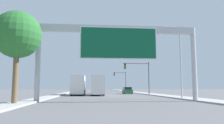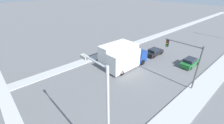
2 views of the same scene
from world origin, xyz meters
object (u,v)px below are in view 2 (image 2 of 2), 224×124
Objects in this scene: truck_box_secondary at (127,59)px; street_lamp_right at (105,118)px; car_mid_center at (154,52)px; truck_box_primary at (118,51)px; car_mid_right at (190,62)px; traffic_light_near_intersection at (187,57)px.

street_lamp_right reaches higher than truck_box_secondary.
truck_box_secondary reaches higher than car_mid_center.
street_lamp_right reaches higher than truck_box_primary.
truck_box_primary reaches higher than truck_box_secondary.
car_mid_center is 8.46m from truck_box_secondary.
car_mid_center is 0.99× the size of car_mid_right.
car_mid_center is at bearing 63.66° from truck_box_primary.
truck_box_primary is (-10.50, -7.86, 1.07)m from car_mid_right.
traffic_light_near_intersection reaches higher than truck_box_primary.
truck_box_primary is at bearing -174.31° from traffic_light_near_intersection.
street_lamp_right is (1.47, -15.56, 1.10)m from traffic_light_near_intersection.
truck_box_secondary is (-0.00, -8.39, 1.07)m from car_mid_center.
car_mid_center is 0.45× the size of street_lamp_right.
truck_box_secondary is (-7.00, -9.18, 1.06)m from car_mid_right.
car_mid_right is 13.16m from truck_box_primary.
truck_box_secondary is at bearing -90.00° from car_mid_center.
truck_box_primary is 1.38× the size of traffic_light_near_intersection.
street_lamp_right is at bearing -46.64° from truck_box_primary.
street_lamp_right is (10.06, -21.42, 4.83)m from car_mid_center.
car_mid_right reaches higher than car_mid_center.
car_mid_right is 22.94m from street_lamp_right.
car_mid_center is at bearing 90.00° from truck_box_secondary.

